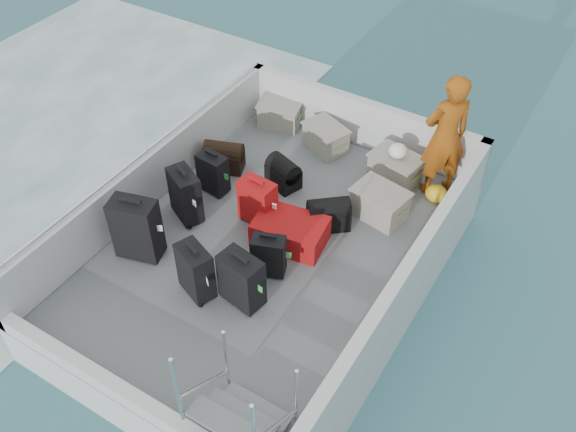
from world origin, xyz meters
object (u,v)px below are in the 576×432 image
(suitcase_2, at_px, (213,174))
(suitcase_3, at_px, (196,272))
(suitcase_6, at_px, (242,281))
(crate_1, at_px, (325,139))
(crate_2, at_px, (395,169))
(crate_0, at_px, (280,115))
(passenger, at_px, (445,136))
(suitcase_7, at_px, (269,256))
(suitcase_0, at_px, (137,229))
(suitcase_8, at_px, (290,232))
(suitcase_5, at_px, (258,202))
(suitcase_1, at_px, (185,195))
(crate_3, at_px, (380,204))

(suitcase_2, distance_m, suitcase_3, 1.72)
(suitcase_6, distance_m, crate_1, 2.93)
(suitcase_3, relative_size, crate_2, 1.07)
(crate_0, xyz_separation_m, passenger, (2.50, -0.17, 0.68))
(suitcase_7, distance_m, crate_0, 2.91)
(suitcase_0, bearing_deg, suitcase_8, 22.94)
(suitcase_7, bearing_deg, suitcase_5, 110.84)
(suitcase_5, relative_size, suitcase_6, 0.93)
(suitcase_5, xyz_separation_m, crate_1, (-0.00, 1.71, -0.13))
(suitcase_5, height_order, suitcase_6, suitcase_6)
(suitcase_3, height_order, suitcase_8, suitcase_3)
(suitcase_2, height_order, crate_0, suitcase_2)
(suitcase_1, distance_m, suitcase_5, 0.89)
(suitcase_7, bearing_deg, suitcase_8, 74.48)
(suitcase_1, xyz_separation_m, crate_1, (0.79, 2.11, -0.17))
(suitcase_3, xyz_separation_m, crate_1, (-0.07, 3.02, -0.16))
(suitcase_5, xyz_separation_m, crate_0, (-0.85, 1.88, -0.13))
(suitcase_3, distance_m, crate_3, 2.47)
(suitcase_2, xyz_separation_m, crate_3, (2.04, 0.68, -0.09))
(suitcase_0, height_order, suitcase_6, suitcase_0)
(crate_2, bearing_deg, suitcase_5, -124.95)
(suitcase_8, bearing_deg, suitcase_1, 94.26)
(suitcase_0, xyz_separation_m, crate_0, (0.00, 3.07, -0.23))
(suitcase_1, xyz_separation_m, suitcase_6, (1.35, -0.76, -0.01))
(suitcase_7, distance_m, crate_1, 2.44)
(suitcase_6, height_order, suitcase_8, suitcase_6)
(suitcase_7, distance_m, crate_3, 1.65)
(crate_3, bearing_deg, passenger, 64.27)
(suitcase_1, xyz_separation_m, suitcase_7, (1.38, -0.26, -0.07))
(suitcase_2, bearing_deg, suitcase_5, -6.89)
(crate_0, relative_size, crate_3, 0.93)
(suitcase_2, height_order, suitcase_3, suitcase_3)
(crate_2, bearing_deg, crate_3, -80.39)
(suitcase_5, xyz_separation_m, suitcase_7, (0.58, -0.66, -0.04))
(suitcase_6, bearing_deg, suitcase_3, -152.40)
(suitcase_1, bearing_deg, suitcase_6, -2.20)
(suitcase_6, bearing_deg, suitcase_7, 97.46)
(suitcase_2, distance_m, crate_3, 2.15)
(suitcase_1, xyz_separation_m, crate_3, (2.03, 1.26, -0.15))
(suitcase_3, distance_m, passenger, 3.45)
(suitcase_0, bearing_deg, suitcase_5, 39.24)
(suitcase_3, xyz_separation_m, crate_3, (1.17, 2.17, -0.14))
(suitcase_2, bearing_deg, suitcase_6, -38.68)
(suitcase_3, bearing_deg, suitcase_1, 155.06)
(suitcase_8, bearing_deg, suitcase_7, 177.30)
(crate_3, bearing_deg, suitcase_0, -135.48)
(crate_0, relative_size, crate_1, 1.01)
(suitcase_3, bearing_deg, crate_3, 83.53)
(suitcase_1, xyz_separation_m, suitcase_8, (1.33, 0.29, -0.18))
(suitcase_8, height_order, crate_3, crate_3)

